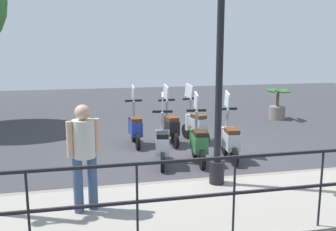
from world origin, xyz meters
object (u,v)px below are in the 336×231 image
Objects in this scene: scooter_near_1 at (198,142)px; scooter_far_2 at (135,127)px; pedestrian_distant at (84,150)px; scooter_far_1 at (170,126)px; scooter_near_2 at (163,144)px; potted_palm at (277,106)px; scooter_far_0 at (195,124)px; lamp_post_near at (219,73)px; scooter_near_0 at (230,139)px.

scooter_far_2 is at bearing 38.74° from scooter_near_1.
scooter_near_1 is (2.24, -2.41, -0.60)m from pedestrian_distant.
pedestrian_distant is 1.03× the size of scooter_far_1.
pedestrian_distant is 1.03× the size of scooter_near_1.
potted_palm is at bearing -38.46° from scooter_near_2.
scooter_near_2 is at bearing 126.96° from scooter_far_0.
scooter_far_2 is at bearing 78.39° from scooter_far_1.
scooter_far_0 is at bearing -86.31° from scooter_far_1.
pedestrian_distant is at bearing 134.28° from potted_palm.
lamp_post_near is 2.85× the size of scooter_far_1.
scooter_near_0 is at bearing 171.43° from scooter_far_0.
scooter_far_0 is (3.40, -0.61, -1.62)m from lamp_post_near.
scooter_far_1 reaches higher than potted_palm.
pedestrian_distant reaches higher than scooter_far_0.
lamp_post_near is at bearing 157.74° from scooter_near_0.
lamp_post_near is at bearing 143.32° from potted_palm.
scooter_near_0 is at bearing 140.44° from potted_palm.
scooter_near_1 and scooter_near_2 have the same top height.
scooter_near_0 is 1.00× the size of scooter_far_2.
lamp_post_near reaches higher than pedestrian_distant.
scooter_near_1 is at bearing 113.93° from pedestrian_distant.
potted_palm is (5.74, -4.27, -1.65)m from lamp_post_near.
scooter_far_0 is at bearing -23.73° from scooter_near_2.
lamp_post_near is at bearing -146.77° from scooter_near_2.
scooter_near_1 is 1.86m from scooter_far_0.
potted_palm is 0.69× the size of scooter_far_2.
scooter_near_0 is (-4.09, 3.38, 0.04)m from potted_palm.
scooter_near_1 is 1.00× the size of scooter_far_2.
scooter_far_0 and scooter_far_1 have the same top height.
lamp_post_near reaches higher than scooter_far_0.
pedestrian_distant is at bearing 162.13° from scooter_far_2.
lamp_post_near reaches higher than scooter_far_1.
scooter_near_0 is at bearing -80.87° from scooter_near_1.
scooter_far_0 is at bearing 122.57° from potted_palm.
scooter_near_0 and scooter_far_1 have the same top height.
lamp_post_near is 4.14× the size of potted_palm.
scooter_far_1 is at bearing 119.36° from potted_palm.
lamp_post_near is 2.56m from pedestrian_distant.
scooter_near_2 is 1.00× the size of scooter_far_2.
scooter_near_1 is at bearing -5.32° from lamp_post_near.
scooter_near_0 and scooter_near_1 have the same top height.
scooter_near_0 and scooter_far_0 have the same top height.
pedestrian_distant is at bearing 138.31° from scooter_near_1.
scooter_far_1 is (1.63, 1.01, 0.00)m from scooter_near_0.
scooter_far_2 is (-0.05, 1.62, 0.00)m from scooter_far_0.
scooter_near_0 is at bearing -77.67° from scooter_near_2.
pedestrian_distant is (-0.64, 2.26, -1.02)m from lamp_post_near.
scooter_near_0 reaches higher than potted_palm.
potted_palm is 5.84m from scooter_near_1.
scooter_far_1 is (3.91, -2.15, -0.60)m from pedestrian_distant.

